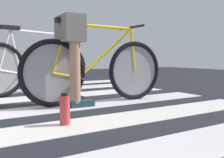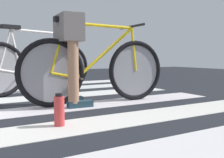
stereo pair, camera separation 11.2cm
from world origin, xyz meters
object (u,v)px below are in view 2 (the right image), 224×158
at_px(bicycle_1_of_4, 96,69).
at_px(bicycle_3_of_4, 37,67).
at_px(water_bottle, 59,111).
at_px(cyclist_1_of_4, 69,47).

relative_size(bicycle_1_of_4, bicycle_3_of_4, 1.01).
distance_m(bicycle_3_of_4, water_bottle, 1.86).
relative_size(bicycle_1_of_4, water_bottle, 6.86).
relative_size(bicycle_3_of_4, water_bottle, 6.77).
xyz_separation_m(cyclist_1_of_4, bicycle_3_of_4, (-0.08, 1.08, -0.24)).
distance_m(bicycle_1_of_4, cyclist_1_of_4, 0.39).
height_order(cyclist_1_of_4, water_bottle, cyclist_1_of_4).
xyz_separation_m(bicycle_1_of_4, bicycle_3_of_4, (-0.39, 1.09, 0.00)).
bearing_deg(cyclist_1_of_4, bicycle_3_of_4, 97.29).
bearing_deg(bicycle_3_of_4, water_bottle, -110.54).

